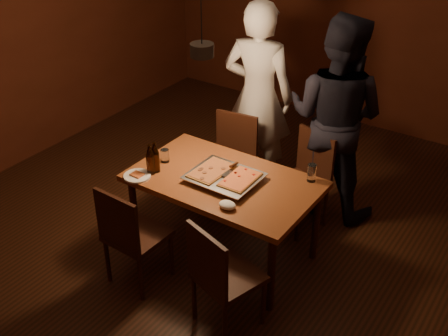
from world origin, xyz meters
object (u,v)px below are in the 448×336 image
Objects in this scene: diner_dark at (335,118)px; pizza_tray at (224,178)px; chair_near_right at (219,270)px; pendant_lamp at (202,49)px; chair_far_left at (232,152)px; dining_table at (224,186)px; beer_bottle_a at (150,159)px; beer_bottle_b at (155,157)px; chair_near_left at (129,230)px; chair_far_right at (306,171)px; plate_slice at (137,176)px; diner_white at (258,97)px.

pizza_tray is at bearing 70.54° from diner_dark.
chair_near_right is 1.62m from pendant_lamp.
chair_far_left is 0.88× the size of pizza_tray.
dining_table is 0.63m from beer_bottle_a.
beer_bottle_a reaches higher than chair_near_right.
chair_far_left is 1.01m from beer_bottle_b.
pendant_lamp reaches higher than chair_near_left.
pizza_tray is (0.40, 0.71, 0.24)m from chair_near_left.
chair_far_left is at bearing 137.40° from chair_near_right.
chair_far_right is at bearing 50.58° from pendant_lamp.
chair_far_left and chair_near_left have the same top height.
pendant_lamp is (-0.27, 0.10, 0.99)m from pizza_tray.
chair_near_left reaches higher than dining_table.
beer_bottle_b is at bearing -157.70° from pizza_tray.
pendant_lamp reaches higher than pizza_tray.
chair_near_right is 1.93m from diner_dark.
chair_near_right is 0.28× the size of diner_dark.
dining_table is at bearing 110.58° from chair_far_left.
chair_near_right reaches higher than dining_table.
pizza_tray is at bearing 23.60° from beer_bottle_a.
chair_near_left reaches higher than pizza_tray.
beer_bottle_a is at bearing 55.43° from diner_dark.
chair_near_right is at bearing -27.45° from beer_bottle_b.
chair_far_right reaches higher than plate_slice.
pizza_tray is at bearing 97.13° from diner_white.
diner_dark reaches higher than beer_bottle_a.
beer_bottle_a is 0.05m from beer_bottle_b.
pizza_tray is 2.07× the size of beer_bottle_b.
chair_near_right is at bearing -18.77° from plate_slice.
pendant_lamp reaches higher than diner_white.
chair_far_left is 0.92× the size of chair_far_right.
diner_dark is at bearing -84.33° from chair_far_right.
beer_bottle_a is at bearing -153.79° from dining_table.
pendant_lamp is (-0.60, -0.73, 1.22)m from chair_far_right.
pizza_tray is 0.50× the size of pendant_lamp.
chair_far_right is 1.98× the size of beer_bottle_b.
diner_white is (0.01, 0.43, 0.41)m from chair_far_left.
plate_slice is (-0.20, -1.09, 0.22)m from chair_far_left.
chair_far_left is at bearing 27.20° from diner_dark.
chair_near_left is 2.19× the size of plate_slice.
plate_slice is (-0.60, -0.37, 0.08)m from dining_table.
beer_bottle_a is 1.72m from diner_dark.
dining_table is 0.84m from chair_near_left.
chair_near_left is at bearing -74.24° from beer_bottle_b.
chair_near_left is 2.09m from diner_dark.
chair_far_left is at bearing 82.26° from beer_bottle_b.
diner_white is (-0.84, 1.88, 0.41)m from chair_near_right.
pizza_tray is (-0.44, 0.70, 0.24)m from chair_near_right.
diner_white is (0.15, 1.42, 0.07)m from beer_bottle_a.
diner_white is at bearing 111.60° from pizza_tray.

